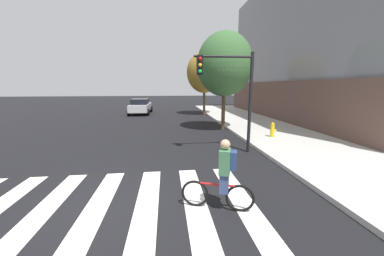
{
  "coord_description": "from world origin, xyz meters",
  "views": [
    {
      "loc": [
        1.5,
        -5.02,
        2.85
      ],
      "look_at": [
        2.4,
        2.61,
        1.37
      ],
      "focal_mm": 20.49,
      "sensor_mm": 36.0,
      "label": 1
    }
  ],
  "objects": [
    {
      "name": "street_tree_mid",
      "position": [
        5.27,
        16.62,
        4.14
      ],
      "size": [
        3.44,
        3.44,
        6.12
      ],
      "color": "#4C3823",
      "rests_on": "ground"
    },
    {
      "name": "corner_building",
      "position": [
        18.31,
        12.7,
        5.93
      ],
      "size": [
        15.86,
        20.89,
        11.96
      ],
      "color": "brown",
      "rests_on": "ground"
    },
    {
      "name": "traffic_light_near",
      "position": [
        4.19,
        3.86,
        2.86
      ],
      "size": [
        2.47,
        0.28,
        4.2
      ],
      "color": "black",
      "rests_on": "ground"
    },
    {
      "name": "street_tree_near",
      "position": [
        5.19,
        8.86,
        4.17
      ],
      "size": [
        3.47,
        3.47,
        6.17
      ],
      "color": "#4C3823",
      "rests_on": "ground"
    },
    {
      "name": "crosswalk_stripes",
      "position": [
        -0.2,
        0.0,
        0.01
      ],
      "size": [
        7.62,
        4.04,
        0.01
      ],
      "color": "silver",
      "rests_on": "ground"
    },
    {
      "name": "cyclist",
      "position": [
        2.75,
        -0.45,
        0.84
      ],
      "size": [
        1.63,
        0.62,
        1.69
      ],
      "color": "black",
      "rests_on": "ground"
    },
    {
      "name": "sedan_mid",
      "position": [
        -1.14,
        18.05,
        0.8
      ],
      "size": [
        2.24,
        4.53,
        1.54
      ],
      "color": "#B7B7BC",
      "rests_on": "ground"
    },
    {
      "name": "ground_plane",
      "position": [
        0.0,
        0.0,
        0.0
      ],
      "size": [
        120.0,
        120.0,
        0.0
      ],
      "primitive_type": "plane",
      "color": "black"
    },
    {
      "name": "fire_hydrant",
      "position": [
        7.14,
        5.92,
        0.53
      ],
      "size": [
        0.33,
        0.22,
        0.78
      ],
      "color": "gold",
      "rests_on": "sidewalk"
    }
  ]
}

